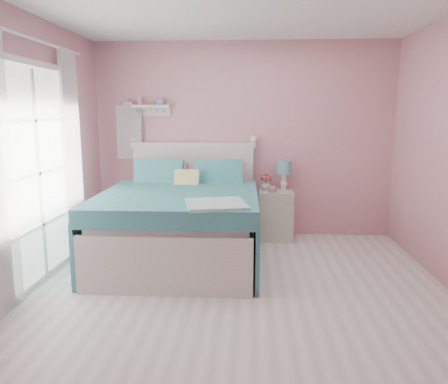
# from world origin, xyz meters

# --- Properties ---
(floor) EXTENTS (4.50, 4.50, 0.00)m
(floor) POSITION_xyz_m (0.00, 0.00, 0.00)
(floor) COLOR beige
(floor) RESTS_ON ground
(room_shell) EXTENTS (4.50, 4.50, 4.50)m
(room_shell) POSITION_xyz_m (0.00, 0.00, 1.58)
(room_shell) COLOR #CE8285
(room_shell) RESTS_ON floor
(bed) EXTENTS (1.74, 2.20, 1.27)m
(bed) POSITION_xyz_m (-0.68, 1.15, 0.42)
(bed) COLOR silver
(bed) RESTS_ON floor
(nightstand) EXTENTS (0.45, 0.45, 0.65)m
(nightstand) POSITION_xyz_m (0.44, 2.01, 0.33)
(nightstand) COLOR beige
(nightstand) RESTS_ON floor
(table_lamp) EXTENTS (0.19, 0.19, 0.39)m
(table_lamp) POSITION_xyz_m (0.54, 2.08, 0.92)
(table_lamp) COLOR white
(table_lamp) RESTS_ON nightstand
(vase) EXTENTS (0.14, 0.14, 0.14)m
(vase) POSITION_xyz_m (0.31, 2.05, 0.72)
(vase) COLOR silver
(vase) RESTS_ON nightstand
(teacup) EXTENTS (0.11, 0.11, 0.09)m
(teacup) POSITION_xyz_m (0.38, 1.88, 0.69)
(teacup) COLOR pink
(teacup) RESTS_ON nightstand
(roses) EXTENTS (0.14, 0.11, 0.12)m
(roses) POSITION_xyz_m (0.31, 2.05, 0.83)
(roses) COLOR #C94462
(roses) RESTS_ON vase
(wall_shelf) EXTENTS (0.50, 0.15, 0.25)m
(wall_shelf) POSITION_xyz_m (-1.24, 2.19, 1.73)
(wall_shelf) COLOR silver
(wall_shelf) RESTS_ON room_shell
(hanging_dress) EXTENTS (0.34, 0.03, 0.72)m
(hanging_dress) POSITION_xyz_m (-1.55, 2.18, 1.40)
(hanging_dress) COLOR white
(hanging_dress) RESTS_ON room_shell
(french_door) EXTENTS (0.04, 1.32, 2.16)m
(french_door) POSITION_xyz_m (-1.97, 0.40, 1.07)
(french_door) COLOR silver
(french_door) RESTS_ON floor
(curtain_far) EXTENTS (0.04, 0.40, 2.32)m
(curtain_far) POSITION_xyz_m (-1.92, 1.14, 1.18)
(curtain_far) COLOR white
(curtain_far) RESTS_ON floor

